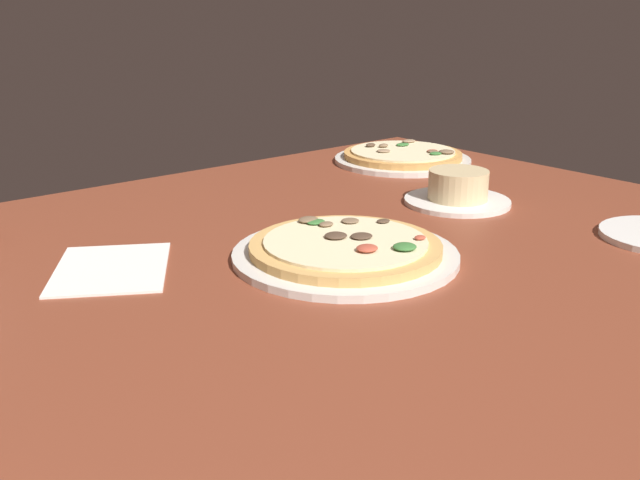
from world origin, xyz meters
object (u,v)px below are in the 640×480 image
object	(u,v)px
pizza_main	(346,250)
paper_menu	(111,268)
ramekin_on_saucer	(458,190)
pizza_side	(403,157)

from	to	relation	value
pizza_main	paper_menu	bearing A→B (deg)	147.96
pizza_main	ramekin_on_saucer	size ratio (longest dim) A/B	1.69
pizza_main	ramekin_on_saucer	world-z (taller)	ramekin_on_saucer
ramekin_on_saucer	pizza_main	bearing A→B (deg)	-165.88
pizza_side	ramekin_on_saucer	size ratio (longest dim) A/B	1.61
paper_menu	ramekin_on_saucer	bearing A→B (deg)	23.57
pizza_main	pizza_side	distance (cm)	60.11
ramekin_on_saucer	paper_menu	world-z (taller)	ramekin_on_saucer
pizza_side	paper_menu	bearing A→B (deg)	-164.59
pizza_main	ramekin_on_saucer	distance (cm)	33.03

